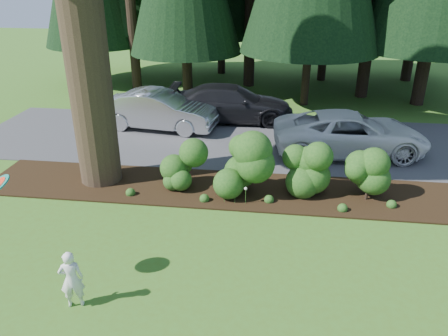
# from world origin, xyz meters

# --- Properties ---
(ground) EXTENTS (80.00, 80.00, 0.00)m
(ground) POSITION_xyz_m (0.00, 0.00, 0.00)
(ground) COLOR #3E641C
(ground) RESTS_ON ground
(mulch_bed) EXTENTS (16.00, 2.50, 0.05)m
(mulch_bed) POSITION_xyz_m (0.00, 3.25, 0.03)
(mulch_bed) COLOR black
(mulch_bed) RESTS_ON ground
(driveway) EXTENTS (22.00, 6.00, 0.03)m
(driveway) POSITION_xyz_m (0.00, 7.50, 0.01)
(driveway) COLOR #38383A
(driveway) RESTS_ON ground
(shrub_row) EXTENTS (6.53, 1.60, 1.61)m
(shrub_row) POSITION_xyz_m (0.77, 3.14, 0.81)
(shrub_row) COLOR #1B4816
(shrub_row) RESTS_ON ground
(lily_cluster) EXTENTS (0.69, 0.09, 0.57)m
(lily_cluster) POSITION_xyz_m (-0.30, 2.40, 0.50)
(lily_cluster) COLOR #1B4816
(lily_cluster) RESTS_ON ground
(car_silver_wagon) EXTENTS (4.91, 2.23, 1.56)m
(car_silver_wagon) POSITION_xyz_m (-4.05, 8.38, 0.81)
(car_silver_wagon) COLOR #A9A9AE
(car_silver_wagon) RESTS_ON driveway
(car_white_suv) EXTENTS (5.60, 3.02, 1.49)m
(car_white_suv) POSITION_xyz_m (3.34, 6.63, 0.78)
(car_white_suv) COLOR white
(car_white_suv) RESTS_ON driveway
(car_dark_suv) EXTENTS (5.40, 2.45, 1.53)m
(car_dark_suv) POSITION_xyz_m (-1.25, 9.80, 0.80)
(car_dark_suv) COLOR black
(car_dark_suv) RESTS_ON driveway
(child) EXTENTS (0.53, 0.44, 1.25)m
(child) POSITION_xyz_m (-2.98, -2.03, 0.62)
(child) COLOR white
(child) RESTS_ON ground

